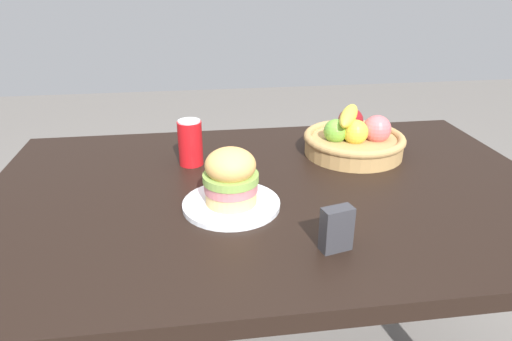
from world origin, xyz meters
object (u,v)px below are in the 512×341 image
(sandwich, at_px, (231,177))
(soda_can, at_px, (190,143))
(fruit_basket, at_px, (354,139))
(plate, at_px, (231,204))
(napkin_holder, at_px, (337,229))

(sandwich, relative_size, soda_can, 1.03)
(fruit_basket, bearing_deg, plate, -144.45)
(soda_can, bearing_deg, fruit_basket, 1.44)
(plate, distance_m, napkin_holder, 0.27)
(plate, distance_m, sandwich, 0.07)
(soda_can, height_order, fruit_basket, fruit_basket)
(plate, height_order, soda_can, soda_can)
(sandwich, height_order, fruit_basket, sandwich)
(fruit_basket, bearing_deg, soda_can, -178.56)
(napkin_holder, bearing_deg, soda_can, 106.79)
(fruit_basket, bearing_deg, sandwich, -144.45)
(plate, xyz_separation_m, napkin_holder, (0.18, -0.20, 0.04))
(sandwich, relative_size, napkin_holder, 1.44)
(sandwich, relative_size, fruit_basket, 0.45)
(sandwich, bearing_deg, fruit_basket, 35.55)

